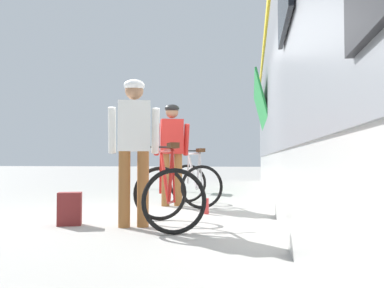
{
  "coord_description": "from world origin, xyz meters",
  "views": [
    {
      "loc": [
        1.26,
        -5.53,
        0.8
      ],
      "look_at": [
        0.31,
        0.79,
        1.05
      ],
      "focal_mm": 37.47,
      "sensor_mm": 36.0,
      "label": 1
    }
  ],
  "objects_px": {
    "backpack_on_platform": "(70,209)",
    "bicycle_near_silver": "(195,182)",
    "cyclist_near_in_red": "(172,145)",
    "water_bottle_near_the_bikes": "(206,206)",
    "bicycle_far_red": "(167,193)",
    "cyclist_far_in_white": "(134,138)",
    "train_car": "(364,87)",
    "platform_sign_post": "(146,130)"
  },
  "relations": [
    {
      "from": "cyclist_far_in_white",
      "to": "bicycle_far_red",
      "type": "bearing_deg",
      "value": 9.18
    },
    {
      "from": "train_car",
      "to": "platform_sign_post",
      "type": "relative_size",
      "value": 7.23
    },
    {
      "from": "water_bottle_near_the_bikes",
      "to": "bicycle_near_silver",
      "type": "bearing_deg",
      "value": 107.21
    },
    {
      "from": "train_car",
      "to": "platform_sign_post",
      "type": "bearing_deg",
      "value": 139.84
    },
    {
      "from": "train_car",
      "to": "bicycle_near_silver",
      "type": "distance_m",
      "value": 3.21
    },
    {
      "from": "train_car",
      "to": "bicycle_far_red",
      "type": "height_order",
      "value": "train_car"
    },
    {
      "from": "cyclist_near_in_red",
      "to": "bicycle_far_red",
      "type": "height_order",
      "value": "cyclist_near_in_red"
    },
    {
      "from": "cyclist_near_in_red",
      "to": "backpack_on_platform",
      "type": "distance_m",
      "value": 2.49
    },
    {
      "from": "cyclist_near_in_red",
      "to": "water_bottle_near_the_bikes",
      "type": "height_order",
      "value": "cyclist_near_in_red"
    },
    {
      "from": "bicycle_near_silver",
      "to": "backpack_on_platform",
      "type": "bearing_deg",
      "value": -117.63
    },
    {
      "from": "cyclist_near_in_red",
      "to": "water_bottle_near_the_bikes",
      "type": "xyz_separation_m",
      "value": [
        0.71,
        -0.94,
        -0.94
      ]
    },
    {
      "from": "cyclist_far_in_white",
      "to": "water_bottle_near_the_bikes",
      "type": "distance_m",
      "value": 1.73
    },
    {
      "from": "cyclist_far_in_white",
      "to": "platform_sign_post",
      "type": "bearing_deg",
      "value": 103.96
    },
    {
      "from": "cyclist_far_in_white",
      "to": "water_bottle_near_the_bikes",
      "type": "bearing_deg",
      "value": 59.8
    },
    {
      "from": "bicycle_far_red",
      "to": "backpack_on_platform",
      "type": "distance_m",
      "value": 1.22
    },
    {
      "from": "cyclist_far_in_white",
      "to": "bicycle_near_silver",
      "type": "relative_size",
      "value": 1.4
    },
    {
      "from": "bicycle_far_red",
      "to": "backpack_on_platform",
      "type": "height_order",
      "value": "bicycle_far_red"
    },
    {
      "from": "bicycle_near_silver",
      "to": "bicycle_far_red",
      "type": "relative_size",
      "value": 1.0
    },
    {
      "from": "train_car",
      "to": "bicycle_near_silver",
      "type": "bearing_deg",
      "value": 176.3
    },
    {
      "from": "platform_sign_post",
      "to": "cyclist_far_in_white",
      "type": "bearing_deg",
      "value": -76.04
    },
    {
      "from": "bicycle_far_red",
      "to": "water_bottle_near_the_bikes",
      "type": "bearing_deg",
      "value": 74.04
    },
    {
      "from": "cyclist_near_in_red",
      "to": "bicycle_far_red",
      "type": "bearing_deg",
      "value": -80.16
    },
    {
      "from": "cyclist_far_in_white",
      "to": "platform_sign_post",
      "type": "distance_m",
      "value": 6.33
    },
    {
      "from": "backpack_on_platform",
      "to": "bicycle_far_red",
      "type": "bearing_deg",
      "value": -16.62
    },
    {
      "from": "bicycle_near_silver",
      "to": "platform_sign_post",
      "type": "xyz_separation_m",
      "value": [
        -1.92,
        3.8,
        1.22
      ]
    },
    {
      "from": "bicycle_near_silver",
      "to": "backpack_on_platform",
      "type": "xyz_separation_m",
      "value": [
        -1.21,
        -2.31,
        -0.2
      ]
    },
    {
      "from": "cyclist_near_in_red",
      "to": "bicycle_near_silver",
      "type": "relative_size",
      "value": 1.4
    },
    {
      "from": "cyclist_far_in_white",
      "to": "water_bottle_near_the_bikes",
      "type": "xyz_separation_m",
      "value": [
        0.73,
        1.25,
        -0.94
      ]
    },
    {
      "from": "cyclist_near_in_red",
      "to": "platform_sign_post",
      "type": "xyz_separation_m",
      "value": [
        -1.54,
        3.93,
        0.57
      ]
    },
    {
      "from": "cyclist_far_in_white",
      "to": "bicycle_near_silver",
      "type": "xyz_separation_m",
      "value": [
        0.4,
        2.32,
        -0.65
      ]
    },
    {
      "from": "platform_sign_post",
      "to": "cyclist_near_in_red",
      "type": "bearing_deg",
      "value": -68.58
    },
    {
      "from": "backpack_on_platform",
      "to": "bicycle_near_silver",
      "type": "bearing_deg",
      "value": 43.15
    },
    {
      "from": "backpack_on_platform",
      "to": "cyclist_near_in_red",
      "type": "bearing_deg",
      "value": 49.94
    },
    {
      "from": "cyclist_far_in_white",
      "to": "cyclist_near_in_red",
      "type": "bearing_deg",
      "value": 89.48
    },
    {
      "from": "bicycle_far_red",
      "to": "water_bottle_near_the_bikes",
      "type": "relative_size",
      "value": 5.41
    },
    {
      "from": "train_car",
      "to": "bicycle_near_silver",
      "type": "relative_size",
      "value": 13.78
    },
    {
      "from": "train_car",
      "to": "bicycle_far_red",
      "type": "relative_size",
      "value": 13.81
    },
    {
      "from": "cyclist_near_in_red",
      "to": "cyclist_far_in_white",
      "type": "relative_size",
      "value": 1.0
    },
    {
      "from": "bicycle_near_silver",
      "to": "backpack_on_platform",
      "type": "distance_m",
      "value": 2.62
    },
    {
      "from": "train_car",
      "to": "water_bottle_near_the_bikes",
      "type": "distance_m",
      "value": 3.21
    },
    {
      "from": "bicycle_near_silver",
      "to": "platform_sign_post",
      "type": "bearing_deg",
      "value": 116.81
    },
    {
      "from": "bicycle_near_silver",
      "to": "platform_sign_post",
      "type": "distance_m",
      "value": 4.43
    }
  ]
}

